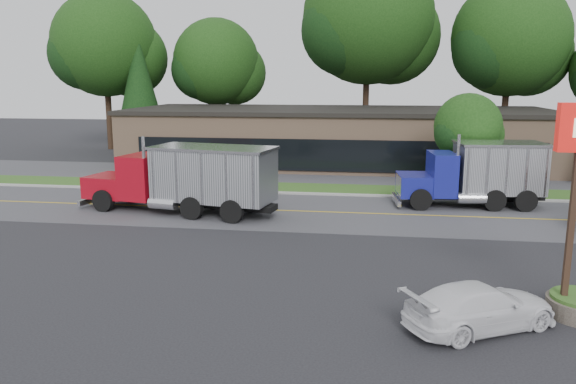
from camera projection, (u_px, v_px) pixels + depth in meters
The scene contains 16 objects.
ground at pixel (238, 269), 19.75m from camera, with size 140.00×140.00×0.00m, color #2C2C30.
road at pixel (279, 211), 28.48m from camera, with size 60.00×8.00×0.02m, color #545459.
center_line at pixel (279, 211), 28.48m from camera, with size 60.00×0.12×0.01m, color gold.
curb at pixel (291, 194), 32.55m from camera, with size 60.00×0.30×0.12m, color #9E9E99.
grass_verge at pixel (295, 188), 34.30m from camera, with size 60.00×3.40×0.03m, color #304C1A.
far_parking at pixel (304, 175), 39.15m from camera, with size 60.00×7.00×0.02m, color #545459.
strip_mall at pixel (338, 138), 44.29m from camera, with size 32.00×12.00×4.00m, color tan.
tree_far_a at pixel (107, 50), 51.89m from camera, with size 10.15×9.55×14.48m.
tree_far_b at pixel (218, 66), 52.69m from camera, with size 8.53×8.03×12.16m.
tree_far_c at pixel (370, 25), 50.04m from camera, with size 12.43×11.70×17.73m.
tree_far_d at pixel (511, 44), 47.71m from camera, with size 10.43×9.82×14.88m.
evergreen_left at pixel (139, 87), 49.95m from camera, with size 4.70×4.70×10.67m.
tree_verge at pixel (468, 130), 32.19m from camera, with size 4.06×3.83×5.80m.
dump_truck_red at pixel (189, 177), 27.61m from camera, with size 10.23×4.30×3.36m.
dump_truck_blue at pixel (479, 172), 29.13m from camera, with size 7.57×3.28×3.36m.
rally_car at pixel (480, 307), 14.92m from camera, with size 1.74×4.28×1.24m, color white.
Camera 1 is at (4.46, -18.37, 6.56)m, focal length 35.00 mm.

